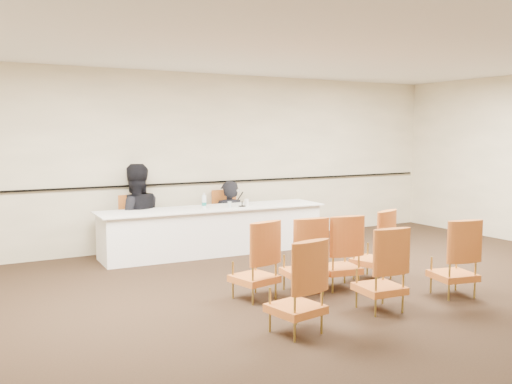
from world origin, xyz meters
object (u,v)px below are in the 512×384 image
Objects in this scene: aud_chair_front_right at (373,244)px; aud_chair_back_mid at (380,268)px; drinking_glass at (230,204)px; panelist_second at (135,222)px; aud_chair_extra at (303,254)px; panel_table at (213,230)px; panelist_main at (229,227)px; aud_chair_front_left at (254,260)px; aud_chair_front_mid at (339,251)px; coffee_cup at (247,203)px; water_bottle at (204,201)px; panelist_main_chair at (229,218)px; aud_chair_back_right at (453,257)px; panelist_second_chair at (135,225)px; microphone at (242,198)px; aud_chair_back_left at (296,286)px.

aud_chair_front_right is 1.36m from aud_chair_back_mid.
panelist_second is at bearing 151.81° from drinking_glass.
aud_chair_extra reaches higher than drinking_glass.
panelist_second is at bearing 154.01° from panel_table.
panelist_main reaches higher than aud_chair_extra.
aud_chair_front_left reaches higher than panel_table.
panelist_main is 4.22m from aud_chair_back_mid.
aud_chair_front_mid is 1.00× the size of aud_chair_back_mid.
aud_chair_back_mid is (0.06, -3.55, -0.33)m from drinking_glass.
coffee_cup is at bearing 161.56° from panelist_second.
drinking_glass is at bearing -14.85° from water_bottle.
coffee_cup is (0.00, -0.65, 0.51)m from panelist_main.
panel_table is 3.96× the size of aud_chair_front_left.
coffee_cup is at bearing 99.31° from panelist_main.
panelist_main_chair is 4.30m from aud_chair_back_right.
panelist_second is at bearing 6.43° from panelist_main.
panelist_main is 1.75× the size of aud_chair_back_mid.
aud_chair_back_mid is (0.30, -3.67, 0.10)m from panel_table.
panelist_second_chair is 1.58m from drinking_glass.
panelist_second reaches higher than aud_chair_back_right.
drinking_glass is at bearing 90.46° from aud_chair_front_right.
aud_chair_front_left reaches higher than drinking_glass.
microphone is at bearing 52.91° from aud_chair_front_left.
panel_table is 0.53m from water_bottle.
panelist_second reaches higher than aud_chair_extra.
panelist_second is (-1.67, 0.07, 0.04)m from panelist_main_chair.
microphone is at bearing -95.99° from panelist_main_chair.
panelist_second reaches higher than panelist_second_chair.
aud_chair_front_left is 1.00× the size of aud_chair_back_right.
drinking_glass is 0.11× the size of aud_chair_extra.
aud_chair_back_left and aud_chair_back_right have the same top height.
drinking_glass is (1.36, -0.73, 0.29)m from panelist_second.
aud_chair_back_right is (1.63, -3.66, -0.40)m from water_bottle.
panel_table is 2.83m from aud_chair_front_right.
water_bottle is (0.95, -0.62, 0.40)m from panelist_second_chair.
panelist_second reaches higher than microphone.
aud_chair_back_left is (-0.75, -3.81, -0.40)m from water_bottle.
aud_chair_front_left is at bearing -110.51° from microphone.
panelist_main reaches higher than coffee_cup.
panelist_second_chair is 1.00× the size of aud_chair_back_left.
aud_chair_back_left is (-1.36, -3.66, -0.42)m from microphone.
aud_chair_back_left is at bearing -111.65° from coffee_cup.
panelist_second_chair is at bearing 154.01° from panel_table.
microphone is 0.30× the size of aud_chair_front_left.
panelist_second_chair is 1.00× the size of aud_chair_back_mid.
aud_chair_front_right is (2.26, -3.20, -0.04)m from panelist_second.
panelist_main is 3.25m from aud_chair_extra.
aud_chair_back_right is (1.23, -3.55, -0.33)m from drinking_glass.
coffee_cup is at bearing 84.38° from aud_chair_extra.
aud_chair_front_left is at bearing -101.58° from water_bottle.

